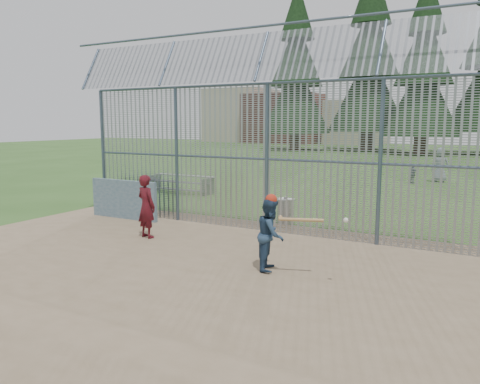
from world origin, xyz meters
The scene contains 13 objects.
ground centered at (0.00, 0.00, 0.00)m, with size 120.00×120.00×0.00m, color #2D511E.
dirt_infield centered at (0.00, -0.50, 0.01)m, with size 14.00×10.00×0.02m, color #756047.
dugout_wall centered at (-4.60, 2.90, 0.62)m, with size 2.50×0.12×1.20m, color #38566B.
batter centered at (1.55, 0.47, 0.75)m, with size 0.71×0.55×1.46m, color navy.
onlooker centered at (-2.40, 1.35, 0.84)m, with size 0.60×0.39×1.64m, color maroon.
bg_kid_standing centered at (2.99, 17.30, 0.87)m, with size 0.85×0.55×1.74m, color slate.
bg_kid_seated centered at (1.92, 16.00, 0.50)m, with size 0.58×0.24×0.99m, color slate.
batting_gear centered at (1.77, 0.42, 1.37)m, with size 1.78×0.51×0.47m.
trash_can centered at (0.05, 4.73, 0.38)m, with size 0.56×0.56×0.82m.
bleacher centered at (-6.33, 8.21, 0.41)m, with size 3.00×0.95×0.72m.
backstop_fence centered at (1.81, 3.43, 2.36)m, with size 20.09×0.81×5.30m.
conifer_row centered at (1.93, 41.51, 10.83)m, with size 38.48×12.26×20.20m.
distant_buildings centered at (-23.18, 56.49, 3.60)m, with size 26.50×10.50×8.00m.
Camera 1 is at (5.43, -7.88, 2.99)m, focal length 35.00 mm.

